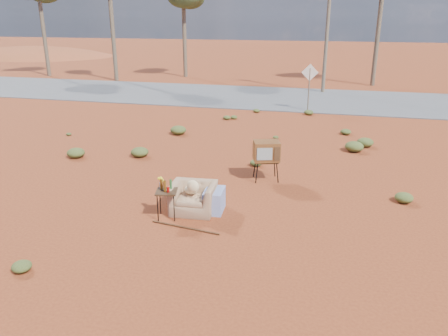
# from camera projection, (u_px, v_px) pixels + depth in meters

# --- Properties ---
(ground) EXTENTS (140.00, 140.00, 0.00)m
(ground) POSITION_uv_depth(u_px,v_px,m) (206.00, 214.00, 10.03)
(ground) COLOR brown
(ground) RESTS_ON ground
(highway) EXTENTS (140.00, 7.00, 0.04)m
(highway) POSITION_uv_depth(u_px,v_px,m) (283.00, 98.00, 23.74)
(highway) COLOR #565659
(highway) RESTS_ON ground
(dirt_mound) EXTENTS (26.00, 18.00, 2.00)m
(dirt_mound) POSITION_uv_depth(u_px,v_px,m) (31.00, 56.00, 48.02)
(dirt_mound) COLOR brown
(dirt_mound) RESTS_ON ground
(armchair) EXTENTS (1.24, 0.85, 0.90)m
(armchair) POSITION_uv_depth(u_px,v_px,m) (197.00, 194.00, 10.03)
(armchair) COLOR #997253
(armchair) RESTS_ON ground
(tv_unit) EXTENTS (0.82, 0.72, 1.10)m
(tv_unit) POSITION_uv_depth(u_px,v_px,m) (266.00, 152.00, 11.80)
(tv_unit) COLOR black
(tv_unit) RESTS_ON ground
(side_table) EXTENTS (0.54, 0.54, 0.92)m
(side_table) POSITION_uv_depth(u_px,v_px,m) (165.00, 189.00, 9.65)
(side_table) COLOR #3C2815
(side_table) RESTS_ON ground
(rusty_bar) EXTENTS (1.59, 0.28, 0.04)m
(rusty_bar) POSITION_uv_depth(u_px,v_px,m) (185.00, 228.00, 9.33)
(rusty_bar) COLOR #492713
(rusty_bar) RESTS_ON ground
(road_sign) EXTENTS (0.78, 0.06, 2.19)m
(road_sign) POSITION_uv_depth(u_px,v_px,m) (310.00, 79.00, 20.16)
(road_sign) COLOR brown
(road_sign) RESTS_ON ground
(utility_pole_center) EXTENTS (1.40, 0.20, 8.00)m
(utility_pole_center) POSITION_uv_depth(u_px,v_px,m) (328.00, 18.00, 24.19)
(utility_pole_center) COLOR brown
(utility_pole_center) RESTS_ON ground
(scrub_patch) EXTENTS (17.49, 8.07, 0.33)m
(scrub_patch) POSITION_uv_depth(u_px,v_px,m) (219.00, 150.00, 14.21)
(scrub_patch) COLOR #4C5826
(scrub_patch) RESTS_ON ground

